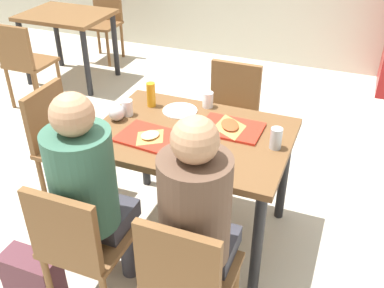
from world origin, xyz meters
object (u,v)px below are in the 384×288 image
at_px(background_table, 67,25).
at_px(tray_red_far, 231,128).
at_px(plastic_cup_a, 208,100).
at_px(paper_plate_near_edge, 206,159).
at_px(main_table, 192,148).
at_px(person_in_red, 88,187).
at_px(paper_plate_center, 180,111).
at_px(pizza_slice_a, 150,136).
at_px(background_chair_far, 104,18).
at_px(pizza_slice_b, 230,126).
at_px(chair_near_left, 79,243).
at_px(handbag, 33,275).
at_px(soda_can, 276,138).
at_px(plastic_cup_b, 172,158).
at_px(foil_bundle, 117,113).
at_px(condiment_bottle, 151,95).
at_px(background_chair_near, 24,60).
at_px(person_in_brown_jacket, 198,215).
at_px(tray_red_near, 150,137).
at_px(plastic_cup_c, 127,108).
at_px(chair_far_side, 231,112).
at_px(chair_near_right, 186,276).
at_px(chair_left_end, 61,138).

bearing_deg(background_table, tray_red_far, -35.72).
bearing_deg(plastic_cup_a, paper_plate_near_edge, -70.83).
distance_m(main_table, plastic_cup_a, 0.38).
bearing_deg(person_in_red, paper_plate_center, 82.61).
relative_size(pizza_slice_a, background_chair_far, 0.23).
bearing_deg(paper_plate_center, pizza_slice_b, -15.79).
bearing_deg(pizza_slice_b, chair_near_left, -117.42).
xyz_separation_m(paper_plate_near_edge, handbag, (-0.81, -0.58, -0.62)).
bearing_deg(soda_can, paper_plate_near_edge, -141.89).
relative_size(plastic_cup_b, foil_bundle, 1.00).
distance_m(condiment_bottle, handbag, 1.27).
distance_m(main_table, tray_red_far, 0.26).
bearing_deg(background_chair_near, pizza_slice_a, -32.25).
height_order(person_in_brown_jacket, paper_plate_near_edge, person_in_brown_jacket).
bearing_deg(person_in_brown_jacket, tray_red_far, 96.29).
bearing_deg(pizza_slice_a, foil_bundle, 155.16).
xyz_separation_m(tray_red_near, soda_can, (0.68, 0.16, 0.05)).
relative_size(pizza_slice_b, plastic_cup_c, 2.61).
distance_m(main_table, chair_far_side, 0.81).
bearing_deg(main_table, plastic_cup_c, 172.32).
bearing_deg(background_chair_near, person_in_brown_jacket, -35.43).
distance_m(main_table, person_in_brown_jacket, 0.72).
xyz_separation_m(paper_plate_near_edge, background_chair_far, (-2.32, 2.77, -0.25)).
bearing_deg(person_in_brown_jacket, handbag, -170.35).
bearing_deg(chair_near_left, foil_bundle, 104.47).
height_order(chair_near_left, pizza_slice_b, chair_near_left).
bearing_deg(soda_can, tray_red_far, 160.22).
bearing_deg(paper_plate_near_edge, condiment_bottle, 140.22).
bearing_deg(main_table, foil_bundle, -177.58).
relative_size(person_in_red, tray_red_far, 3.51).
bearing_deg(plastic_cup_a, background_table, 145.39).
height_order(main_table, chair_near_left, chair_near_left).
relative_size(plastic_cup_a, background_chair_far, 0.12).
bearing_deg(pizza_slice_a, plastic_cup_a, 71.78).
height_order(main_table, chair_near_right, chair_near_right).
xyz_separation_m(pizza_slice_a, background_chair_far, (-1.96, 2.70, -0.28)).
distance_m(pizza_slice_a, plastic_cup_c, 0.34).
xyz_separation_m(chair_left_end, plastic_cup_b, (0.98, -0.35, 0.30)).
xyz_separation_m(person_in_red, foil_bundle, (-0.20, 0.63, 0.05)).
relative_size(tray_red_near, plastic_cup_a, 3.60).
xyz_separation_m(main_table, background_table, (-2.15, 1.81, -0.03)).
height_order(person_in_red, background_table, person_in_red).
height_order(plastic_cup_b, background_table, plastic_cup_b).
distance_m(background_table, background_chair_near, 0.74).
bearing_deg(pizza_slice_a, chair_near_right, -53.11).
bearing_deg(tray_red_far, chair_near_right, -84.67).
bearing_deg(tray_red_near, background_chair_near, 147.92).
height_order(tray_red_near, plastic_cup_b, plastic_cup_b).
height_order(person_in_brown_jacket, plastic_cup_a, person_in_brown_jacket).
relative_size(person_in_red, person_in_brown_jacket, 1.00).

